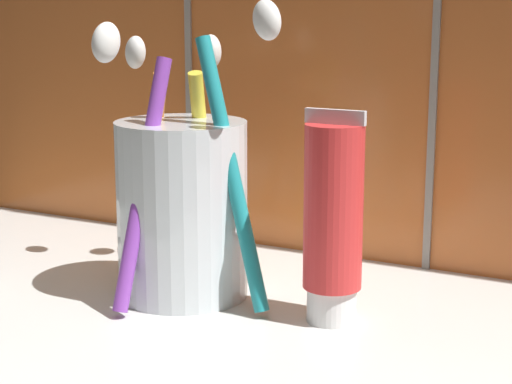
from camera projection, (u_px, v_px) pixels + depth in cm
name	position (u px, v px, depth cm)	size (l,w,h in cm)	color
sink_counter	(304.00, 360.00, 45.59)	(75.12, 32.78, 2.00)	silver
toothbrush_cup	(182.00, 203.00, 51.90)	(14.84, 13.35, 18.09)	silver
toothpaste_tube	(338.00, 220.00, 47.21)	(3.47, 3.31, 12.05)	white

